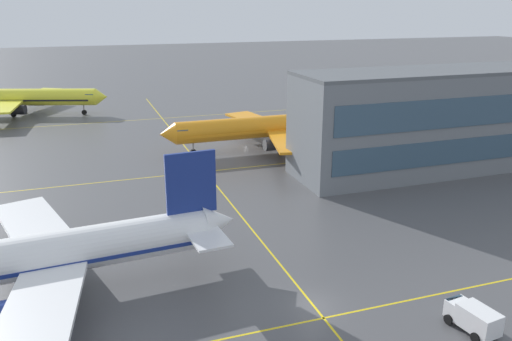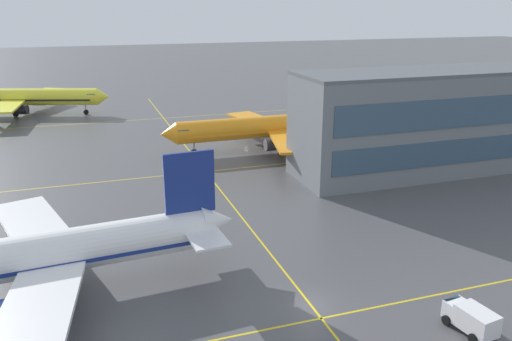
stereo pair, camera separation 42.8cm
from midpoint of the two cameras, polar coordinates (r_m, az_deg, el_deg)
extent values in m
plane|color=#4C4C4F|center=(44.67, 6.37, -14.58)|extent=(600.00, 600.00, 0.00)
cylinder|color=white|center=(47.22, -24.30, -8.77)|extent=(31.23, 5.97, 3.69)
cone|color=white|center=(49.08, -4.08, -5.61)|extent=(3.36, 3.72, 3.50)
cube|color=navy|center=(46.88, -7.10, -1.38)|extent=(4.67, 0.69, 5.82)
cube|color=white|center=(51.11, -7.31, -4.73)|extent=(3.47, 5.26, 0.23)
cube|color=white|center=(45.99, -5.31, -7.33)|extent=(3.47, 5.26, 0.23)
cube|color=white|center=(54.97, -23.16, -5.54)|extent=(8.91, 15.38, 0.39)
cube|color=white|center=(40.15, -22.86, -14.39)|extent=(6.96, 15.10, 0.39)
cylinder|color=navy|center=(52.58, -24.22, -8.26)|extent=(3.44, 2.28, 2.04)
cylinder|color=navy|center=(43.62, -24.30, -13.81)|extent=(3.44, 2.28, 2.04)
cube|color=navy|center=(47.42, -24.23, -9.27)|extent=(28.76, 5.83, 0.35)
cylinder|color=#99999E|center=(50.45, -21.72, -9.72)|extent=(0.27, 0.27, 1.60)
cylinder|color=black|center=(50.93, -21.58, -10.79)|extent=(1.10, 0.51, 1.07)
cylinder|color=#99999E|center=(45.98, -21.48, -12.50)|extent=(0.27, 0.27, 1.60)
cylinder|color=black|center=(46.50, -21.33, -13.64)|extent=(1.10, 0.51, 1.07)
cylinder|color=orange|center=(88.48, 1.22, 4.87)|extent=(30.92, 3.79, 3.67)
cone|color=orange|center=(84.50, -9.54, 4.00)|extent=(2.53, 3.61, 3.60)
cone|color=orange|center=(95.32, 10.95, 5.74)|extent=(3.10, 3.50, 3.49)
cube|color=orange|center=(93.36, 9.73, 8.15)|extent=(4.64, 0.37, 5.79)
cube|color=orange|center=(96.87, 9.06, 6.03)|extent=(3.11, 5.03, 0.23)
cube|color=orange|center=(91.88, 10.71, 5.30)|extent=(3.11, 5.03, 0.23)
cube|color=orange|center=(96.48, 0.12, 5.62)|extent=(7.87, 15.21, 0.39)
cube|color=orange|center=(81.50, 3.79, 3.28)|extent=(7.98, 15.22, 0.39)
cylinder|color=#333338|center=(93.46, 0.07, 4.43)|extent=(3.29, 2.04, 2.03)
cylinder|color=#333338|center=(84.28, 2.23, 2.91)|extent=(3.29, 2.04, 2.03)
cube|color=#385166|center=(84.72, -8.08, 4.48)|extent=(1.75, 3.38, 0.68)
cube|color=orange|center=(88.58, 1.22, 4.58)|extent=(28.45, 3.82, 0.35)
cylinder|color=#99999E|center=(85.78, -6.73, 2.70)|extent=(0.27, 0.27, 1.59)
cylinder|color=black|center=(86.07, -6.70, 2.02)|extent=(1.06, 0.44, 1.06)
cylinder|color=#99999E|center=(91.97, 1.82, 3.85)|extent=(0.27, 0.27, 1.59)
cylinder|color=black|center=(92.23, 1.82, 3.21)|extent=(1.06, 0.44, 1.06)
cylinder|color=#99999E|center=(87.42, 2.96, 3.09)|extent=(0.27, 0.27, 1.59)
cylinder|color=black|center=(87.70, 2.95, 2.42)|extent=(1.06, 0.44, 1.06)
cylinder|color=yellow|center=(127.91, -23.87, 7.46)|extent=(31.23, 13.28, 3.75)
cone|color=yellow|center=(122.27, -16.41, 7.84)|extent=(3.57, 4.29, 3.68)
cube|color=yellow|center=(120.85, -25.76, 6.39)|extent=(6.63, 15.26, 0.40)
cube|color=yellow|center=(136.03, -22.89, 7.87)|extent=(11.84, 15.40, 0.40)
cylinder|color=black|center=(123.51, -24.57, 6.15)|extent=(3.83, 3.01, 2.07)
cylinder|color=black|center=(132.81, -22.85, 7.09)|extent=(3.83, 3.01, 2.07)
cube|color=#385166|center=(122.81, -17.47, 8.04)|extent=(2.75, 3.83, 0.69)
cube|color=black|center=(127.99, -23.84, 7.25)|extent=(28.83, 12.54, 0.36)
cylinder|color=#99999E|center=(123.89, -18.22, 6.65)|extent=(0.28, 0.28, 1.63)
cylinder|color=black|center=(124.09, -18.17, 6.16)|extent=(1.17, 0.76, 1.09)
cylinder|color=#99999E|center=(126.79, -24.99, 6.11)|extent=(0.28, 0.28, 1.63)
cylinder|color=black|center=(126.98, -24.93, 5.64)|extent=(1.17, 0.76, 1.09)
cylinder|color=#99999E|center=(131.40, -24.11, 6.59)|extent=(0.28, 0.28, 1.63)
cylinder|color=black|center=(131.59, -24.05, 6.13)|extent=(1.17, 0.76, 1.09)
cube|color=yellow|center=(43.17, 7.52, -15.89)|extent=(115.44, 0.20, 0.01)
cube|color=yellow|center=(77.67, -5.44, -0.10)|extent=(115.44, 0.20, 0.01)
cube|color=yellow|center=(115.82, -10.07, 5.72)|extent=(115.44, 0.20, 0.01)
cube|color=yellow|center=(77.67, -5.44, -0.10)|extent=(0.20, 132.29, 0.01)
cube|color=white|center=(43.72, 23.44, -14.97)|extent=(2.29, 3.23, 1.70)
cube|color=white|center=(44.83, 21.50, -14.07)|extent=(1.96, 1.54, 1.40)
cube|color=#385166|center=(44.93, 21.07, -13.42)|extent=(1.63, 0.58, 0.70)
cylinder|color=black|center=(45.80, 22.27, -14.47)|extent=(0.39, 0.83, 0.80)
cylinder|color=black|center=(44.54, 20.58, -15.24)|extent=(0.39, 0.83, 0.80)
cylinder|color=black|center=(44.47, 24.84, -15.87)|extent=(0.39, 0.83, 0.80)
cylinder|color=black|center=(43.18, 23.17, -16.72)|extent=(0.39, 0.83, 0.80)
camera|label=1|loc=(0.21, -89.82, 0.06)|focal=36.19mm
camera|label=2|loc=(0.21, 90.18, -0.06)|focal=36.19mm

